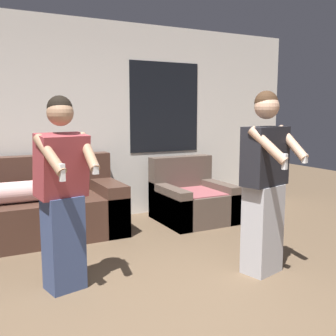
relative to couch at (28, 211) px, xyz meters
name	(u,v)px	position (x,y,z in m)	size (l,w,h in m)	color
wall_back	(75,122)	(0.70, 0.51, 1.02)	(6.98, 0.07, 2.70)	silver
couch	(28,211)	(0.00, 0.00, 0.00)	(2.17, 0.94, 0.95)	#472D23
armchair	(192,200)	(2.13, -0.17, -0.06)	(0.93, 0.94, 0.85)	brown
person_left	(63,194)	(0.09, -1.54, 0.49)	(0.47, 0.54, 1.61)	#384770
person_right	(265,184)	(1.80, -2.02, 0.51)	(0.53, 0.53, 1.67)	#B2B2B7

